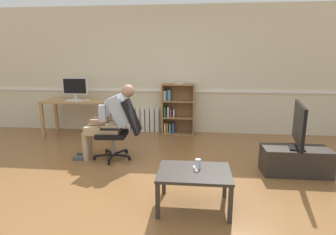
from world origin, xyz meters
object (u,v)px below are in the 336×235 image
spare_remote (196,169)px  office_chair (121,127)px  imac_monitor (75,87)px  radiator (138,120)px  drinking_glass (198,164)px  tv_screen (299,125)px  tv_stand (295,161)px  computer_mouse (87,100)px  keyboard (75,100)px  person_seated (110,120)px  coffee_table (194,175)px  computer_desk (77,105)px  bookshelf (176,109)px

spare_remote → office_chair: bearing=-57.9°
imac_monitor → radiator: (1.27, 0.31, -0.76)m
drinking_glass → tv_screen: bearing=35.2°
imac_monitor → tv_stand: imac_monitor is taller
computer_mouse → radiator: computer_mouse is taller
keyboard → spare_remote: (2.48, -2.53, -0.34)m
tv_stand → drinking_glass: 1.72m
office_chair → tv_stand: office_chair is taller
tv_stand → spare_remote: size_ratio=6.08×
keyboard → drinking_glass: size_ratio=3.48×
computer_mouse → radiator: bearing=28.5°
keyboard → person_seated: size_ratio=0.31×
keyboard → person_seated: (1.11, -1.19, -0.12)m
imac_monitor → coffee_table: bearing=-47.5°
computer_desk → office_chair: 1.87m
bookshelf → coffee_table: bearing=-82.0°
spare_remote → drinking_glass: bearing=-129.2°
bookshelf → radiator: bookshelf is taller
radiator → spare_remote: size_ratio=6.30×
bookshelf → coffee_table: bookshelf is taller
drinking_glass → computer_mouse: bearing=132.0°
keyboard → coffee_table: bearing=-46.1°
tv_screen → coffee_table: tv_screen is taller
office_chair → tv_stand: 2.65m
computer_mouse → tv_stand: computer_mouse is taller
computer_mouse → bookshelf: (1.80, 0.41, -0.24)m
computer_mouse → office_chair: office_chair is taller
computer_desk → office_chair: office_chair is taller
tv_screen → coffee_table: bearing=138.9°
computer_desk → imac_monitor: bearing=119.7°
office_chair → coffee_table: size_ratio=1.25×
office_chair → tv_stand: bearing=78.6°
computer_desk → coffee_table: computer_desk is taller
computer_mouse → drinking_glass: (2.26, -2.51, -0.30)m
computer_mouse → drinking_glass: bearing=-48.0°
radiator → drinking_glass: size_ratio=8.86×
computer_desk → radiator: 1.35m
bookshelf → tv_screen: bookshelf is taller
bookshelf → tv_screen: 2.69m
computer_mouse → tv_stand: size_ratio=0.11×
spare_remote → tv_stand: bearing=-153.5°
coffee_table → computer_desk: bearing=132.8°
keyboard → bookshelf: size_ratio=0.33×
spare_remote → imac_monitor: bearing=-56.4°
bookshelf → person_seated: (-0.94, -1.62, 0.11)m
person_seated → tv_stand: bearing=79.3°
coffee_table → office_chair: bearing=130.4°
imac_monitor → spare_remote: bearing=-47.0°
computer_mouse → tv_stand: bearing=-22.9°
office_chair → person_seated: bearing=-90.0°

